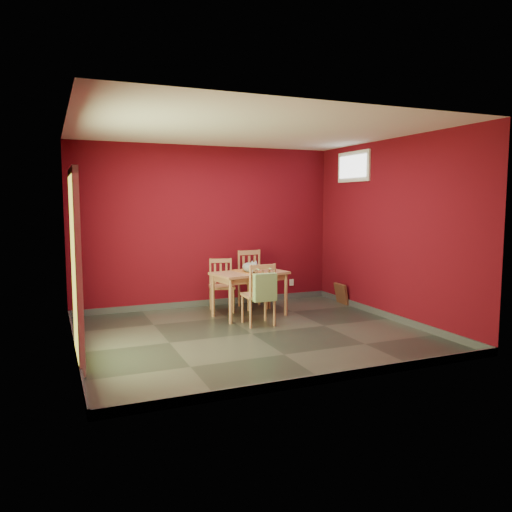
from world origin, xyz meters
name	(u,v)px	position (x,y,z in m)	size (l,w,h in m)	color
ground	(252,334)	(0.00, 0.00, 0.00)	(4.50, 4.50, 0.00)	#2D342D
room_shell	(252,330)	(0.00, 0.00, 0.05)	(4.50, 4.50, 4.50)	#5B0914
doorway	(75,262)	(-2.23, -0.40, 1.12)	(0.06, 1.01, 2.13)	#B7D838
window	(353,167)	(2.23, 1.00, 2.35)	(0.05, 0.90, 0.50)	white
outlet_plate	(292,282)	(1.60, 1.99, 0.30)	(0.08, 0.01, 0.12)	silver
dining_table	(250,278)	(0.36, 0.98, 0.61)	(1.21, 0.84, 0.69)	#A9714E
table_runner	(252,276)	(0.36, 0.87, 0.64)	(0.42, 0.69, 0.32)	#B8662F
chair_far_left	(222,285)	(0.09, 1.51, 0.43)	(0.48, 0.48, 0.85)	#A9714E
chair_far_right	(253,278)	(0.67, 1.58, 0.49)	(0.47, 0.47, 0.96)	#A9714E
chair_near	(259,294)	(0.28, 0.40, 0.46)	(0.44, 0.44, 0.90)	#A9714E
tote_bag	(265,287)	(0.27, 0.19, 0.59)	(0.33, 0.19, 0.46)	#759660
cat	(250,266)	(0.35, 0.94, 0.80)	(0.22, 0.42, 0.21)	slate
picture_frame	(341,294)	(2.19, 1.23, 0.18)	(0.13, 0.36, 0.36)	brown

